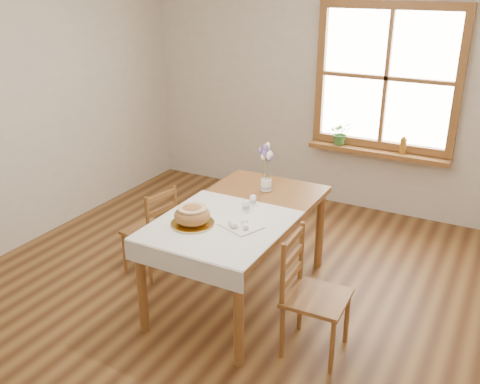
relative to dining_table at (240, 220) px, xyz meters
The scene contains 18 objects.
ground 0.73m from the dining_table, 90.00° to the right, with size 5.00×5.00×0.00m, color brown.
room_walls 1.08m from the dining_table, 90.00° to the right, with size 4.60×5.10×2.65m.
window 2.36m from the dining_table, 77.02° to the left, with size 1.46×0.08×1.46m.
window_sill 2.16m from the dining_table, 76.61° to the left, with size 1.46×0.20×0.05m.
dining_table is the anchor object (origin of this frame).
table_linen 0.32m from the dining_table, 90.00° to the right, with size 0.91×0.99×0.01m, color white.
chair_left 0.90m from the dining_table, behind, with size 0.37×0.39×0.79m, color brown, non-canonical shape.
chair_right 0.89m from the dining_table, 24.85° to the right, with size 0.40×0.42×0.86m, color brown, non-canonical shape.
bread_plate 0.45m from the dining_table, 112.67° to the right, with size 0.30×0.30×0.02m, color white.
bread_loaf 0.47m from the dining_table, 112.67° to the right, with size 0.26×0.26×0.14m, color #B4783F.
egg_napkin 0.32m from the dining_table, 60.18° to the right, with size 0.27×0.23×0.01m, color white.
eggs 0.33m from the dining_table, 60.18° to the right, with size 0.21×0.19×0.05m, color white, non-canonical shape.
salt_shaker 0.18m from the dining_table, 58.49° to the left, with size 0.05×0.05×0.10m, color white.
pepper_shaker 0.17m from the dining_table, 26.56° to the right, with size 0.06×0.06×0.11m, color white.
flower_vase 0.46m from the dining_table, 89.11° to the left, with size 0.09×0.09×0.10m, color white.
lavender_bouquet 0.55m from the dining_table, 89.11° to the left, with size 0.15×0.15×0.29m, color #685393, non-canonical shape.
potted_plant 2.11m from the dining_table, 87.46° to the left, with size 0.23×0.25×0.20m, color #3A762F.
amber_bottle 2.23m from the dining_table, 70.30° to the left, with size 0.06×0.06×0.18m, color #A36B1E.
Camera 1 is at (1.76, -2.96, 2.42)m, focal length 40.00 mm.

